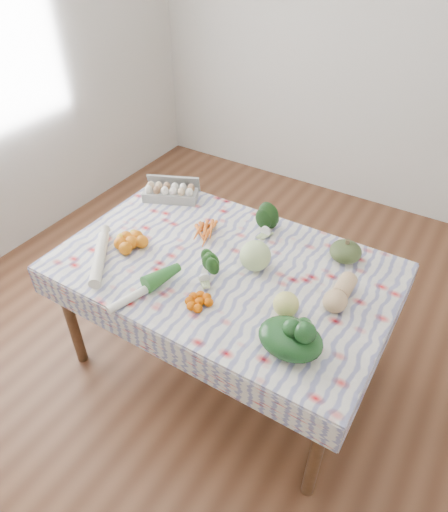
% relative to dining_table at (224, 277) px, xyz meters
% --- Properties ---
extents(ground, '(4.50, 4.50, 0.00)m').
position_rel_dining_table_xyz_m(ground, '(0.00, 0.00, -0.68)').
color(ground, '#532F1C').
rests_on(ground, ground).
extents(wall_back, '(4.00, 0.04, 2.80)m').
position_rel_dining_table_xyz_m(wall_back, '(0.00, 2.25, 0.72)').
color(wall_back, silver).
rests_on(wall_back, ground).
extents(dining_table, '(1.60, 1.00, 0.75)m').
position_rel_dining_table_xyz_m(dining_table, '(0.00, 0.00, 0.00)').
color(dining_table, brown).
rests_on(dining_table, ground).
extents(tablecloth, '(1.66, 1.06, 0.01)m').
position_rel_dining_table_xyz_m(tablecloth, '(0.00, 0.00, 0.08)').
color(tablecloth, silver).
rests_on(tablecloth, dining_table).
extents(egg_carton, '(0.35, 0.25, 0.09)m').
position_rel_dining_table_xyz_m(egg_carton, '(-0.60, 0.35, 0.13)').
color(egg_carton, '#9D9D99').
rests_on(egg_carton, tablecloth).
extents(carrot_bunch, '(0.24, 0.23, 0.04)m').
position_rel_dining_table_xyz_m(carrot_bunch, '(-0.21, 0.15, 0.10)').
color(carrot_bunch, orange).
rests_on(carrot_bunch, tablecloth).
extents(kale_bunch, '(0.16, 0.14, 0.13)m').
position_rel_dining_table_xyz_m(kale_bunch, '(0.07, 0.37, 0.15)').
color(kale_bunch, '#153511').
rests_on(kale_bunch, tablecloth).
extents(kabocha_squash, '(0.21, 0.21, 0.10)m').
position_rel_dining_table_xyz_m(kabocha_squash, '(0.50, 0.36, 0.14)').
color(kabocha_squash, '#3F4F27').
rests_on(kabocha_squash, tablecloth).
extents(cabbage, '(0.19, 0.19, 0.15)m').
position_rel_dining_table_xyz_m(cabbage, '(0.14, 0.06, 0.16)').
color(cabbage, '#B9D88A').
rests_on(cabbage, tablecloth).
extents(butternut_squash, '(0.11, 0.24, 0.11)m').
position_rel_dining_table_xyz_m(butternut_squash, '(0.58, 0.06, 0.14)').
color(butternut_squash, tan).
rests_on(butternut_squash, tablecloth).
extents(orange_cluster, '(0.28, 0.28, 0.07)m').
position_rel_dining_table_xyz_m(orange_cluster, '(-0.49, -0.14, 0.12)').
color(orange_cluster, orange).
rests_on(orange_cluster, tablecloth).
extents(broccoli, '(0.19, 0.19, 0.10)m').
position_rel_dining_table_xyz_m(broccoli, '(-0.04, -0.13, 0.13)').
color(broccoli, '#1A4415').
rests_on(broccoli, tablecloth).
extents(mandarin_cluster, '(0.19, 0.19, 0.05)m').
position_rel_dining_table_xyz_m(mandarin_cluster, '(0.05, -0.30, 0.11)').
color(mandarin_cluster, '#D55400').
rests_on(mandarin_cluster, tablecloth).
extents(grapefruit, '(0.15, 0.15, 0.12)m').
position_rel_dining_table_xyz_m(grapefruit, '(0.41, -0.14, 0.14)').
color(grapefruit, '#DBD96B').
rests_on(grapefruit, tablecloth).
extents(spinach_bag, '(0.34, 0.31, 0.12)m').
position_rel_dining_table_xyz_m(spinach_bag, '(0.51, -0.31, 0.14)').
color(spinach_bag, '#123615').
rests_on(spinach_bag, tablecloth).
extents(daikon, '(0.29, 0.36, 0.06)m').
position_rel_dining_table_xyz_m(daikon, '(-0.54, -0.32, 0.11)').
color(daikon, silver).
rests_on(daikon, tablecloth).
extents(leek, '(0.15, 0.39, 0.04)m').
position_rel_dining_table_xyz_m(leek, '(-0.21, -0.37, 0.11)').
color(leek, white).
rests_on(leek, tablecloth).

